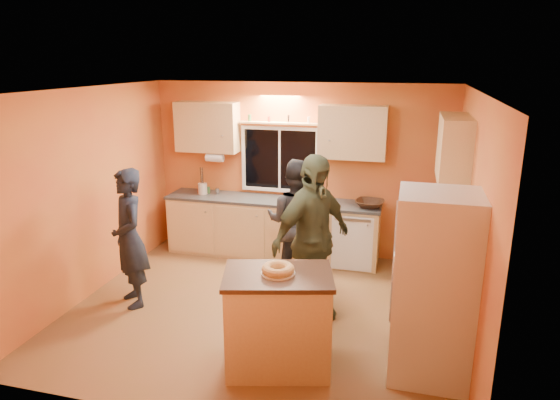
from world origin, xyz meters
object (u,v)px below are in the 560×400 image
(island, at_px, (278,320))
(person_center, at_px, (296,222))
(refrigerator, at_px, (433,287))
(person_left, at_px, (129,238))
(person_right, at_px, (312,240))

(island, bearing_deg, person_center, 83.56)
(refrigerator, height_order, person_center, refrigerator)
(refrigerator, xyz_separation_m, person_center, (-1.69, 1.70, -0.06))
(refrigerator, bearing_deg, person_center, 134.85)
(refrigerator, distance_m, person_center, 2.40)
(refrigerator, height_order, person_left, refrigerator)
(island, height_order, person_left, person_left)
(person_center, height_order, person_right, person_right)
(refrigerator, bearing_deg, person_right, 149.77)
(person_left, distance_m, person_center, 2.11)
(island, xyz_separation_m, person_center, (-0.28, 1.96, 0.34))
(refrigerator, distance_m, person_right, 1.49)
(island, distance_m, person_right, 1.12)
(person_left, relative_size, person_center, 1.01)
(island, bearing_deg, refrigerator, -4.19)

